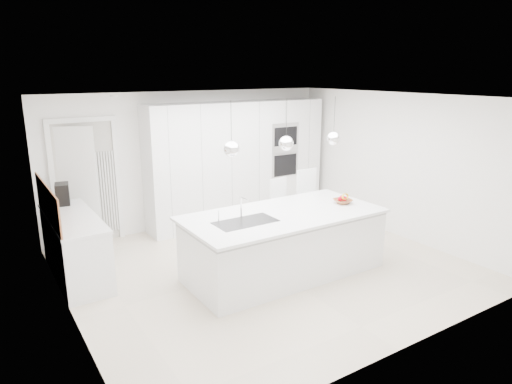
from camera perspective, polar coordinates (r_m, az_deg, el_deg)
floor at (r=6.93m, az=1.36°, el=-9.37°), size 5.50×5.50×0.00m
wall_back at (r=8.65m, az=-7.90°, el=4.12°), size 5.50×0.00×5.50m
wall_left at (r=5.52m, az=-22.98°, el=-3.13°), size 0.00×5.00×5.00m
ceiling at (r=6.33m, az=1.50°, el=11.75°), size 5.50×5.50×0.00m
tall_cabinets at (r=8.77m, az=-2.30°, el=3.73°), size 3.60×0.60×2.30m
oven_stack at (r=8.97m, az=3.69°, el=5.26°), size 0.62×0.04×1.05m
doorway_frame at (r=8.07m, az=-20.40°, el=0.90°), size 1.11×0.08×2.13m
hallway_door at (r=7.98m, az=-22.05°, el=0.45°), size 0.76×0.38×2.00m
radiator at (r=8.17m, az=-18.09°, el=0.00°), size 0.32×0.04×1.40m
left_base_cabinets at (r=6.96m, az=-21.64°, el=-6.54°), size 0.60×1.80×0.86m
left_worktop at (r=6.81m, az=-22.00°, el=-3.01°), size 0.62×1.82×0.04m
oak_backsplash at (r=6.70m, az=-24.63°, el=-1.17°), size 0.02×1.80×0.50m
island_base at (r=6.59m, az=3.57°, el=-6.66°), size 2.80×1.20×0.86m
island_worktop at (r=6.47m, az=3.38°, el=-2.81°), size 2.84×1.40×0.04m
island_sink at (r=6.11m, az=-1.31°, el=-4.47°), size 0.84×0.44×0.18m
island_tap at (r=6.23m, az=-1.89°, el=-1.88°), size 0.02×0.02×0.30m
pendant_left at (r=5.74m, az=-3.09°, el=5.39°), size 0.20×0.20×0.20m
pendant_mid at (r=6.20m, az=3.79°, el=6.08°), size 0.20×0.20×0.20m
pendant_right at (r=6.74m, az=9.67°, el=6.61°), size 0.20×0.20×0.20m
fruit_bowl at (r=7.04m, az=10.79°, el=-1.15°), size 0.31×0.31×0.07m
espresso_machine at (r=7.43m, az=-23.04°, el=-0.22°), size 0.25×0.33×0.32m
bar_stool_left at (r=7.67m, az=3.37°, el=-2.55°), size 0.42×0.54×1.10m
bar_stool_right at (r=7.84m, az=6.96°, el=-1.79°), size 0.42×0.57×1.22m
apple_a at (r=7.04m, az=10.48°, el=-0.85°), size 0.07×0.07×0.07m
apple_b at (r=7.07m, az=10.71°, el=-0.74°), size 0.09×0.09×0.09m
apple_c at (r=7.06m, az=11.02°, el=-0.83°), size 0.07×0.07×0.07m
banana_bunch at (r=7.03m, az=11.08°, el=-0.56°), size 0.21×0.16×0.19m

